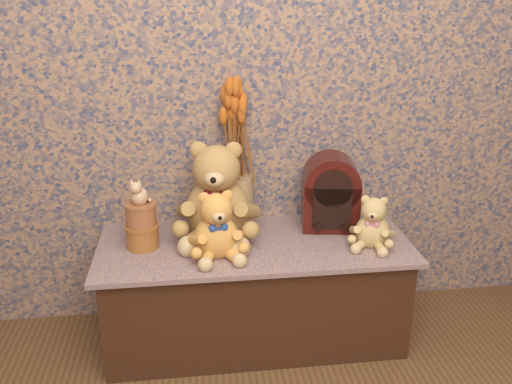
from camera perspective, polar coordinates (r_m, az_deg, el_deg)
display_shelf at (r=2.34m, az=-0.15°, el=-10.33°), size 1.28×0.54×0.46m
teddy_large at (r=2.21m, az=-4.10°, el=0.62°), size 0.41×0.47×0.44m
teddy_medium at (r=2.08m, az=-4.25°, el=-3.04°), size 0.26×0.30×0.29m
teddy_small at (r=2.21m, az=12.26°, el=-2.78°), size 0.25×0.27×0.23m
cathedral_radio at (r=2.33m, az=7.89°, el=0.05°), size 0.26×0.20×0.33m
ceramic_vase at (r=2.35m, az=-1.89°, el=-0.90°), size 0.14×0.14×0.22m
dried_stalks at (r=2.25m, az=-1.99°, el=6.94°), size 0.24×0.24×0.44m
biscuit_tin_lower at (r=2.22m, az=-11.88°, el=-4.59°), size 0.16×0.16×0.09m
biscuit_tin_upper at (r=2.18m, az=-12.06°, el=-2.36°), size 0.12×0.12×0.09m
cat_figurine at (r=2.14m, az=-12.27°, el=0.17°), size 0.10×0.11×0.11m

